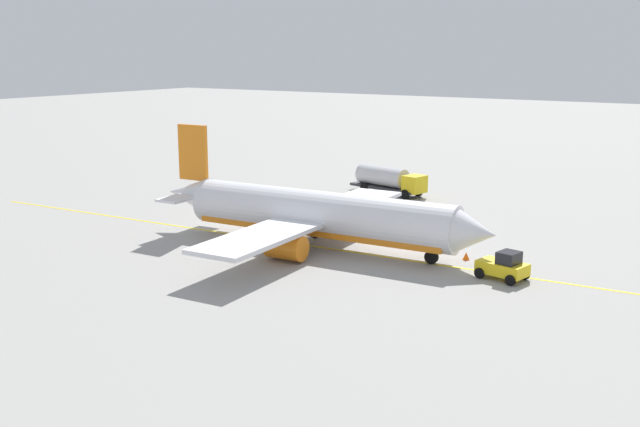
% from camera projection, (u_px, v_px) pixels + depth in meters
% --- Properties ---
extents(ground_plane, '(400.00, 400.00, 0.00)m').
position_uv_depth(ground_plane, '(320.00, 247.00, 64.98)').
color(ground_plane, '#9E9B96').
extents(airplane, '(32.37, 28.60, 9.95)m').
position_uv_depth(airplane, '(315.00, 215.00, 64.60)').
color(airplane, white).
rests_on(airplane, ground).
extents(fuel_tanker, '(10.27, 4.52, 3.15)m').
position_uv_depth(fuel_tanker, '(389.00, 179.00, 88.69)').
color(fuel_tanker, '#2D2D33').
rests_on(fuel_tanker, ground).
extents(pushback_tug, '(3.92, 2.92, 2.20)m').
position_uv_depth(pushback_tug, '(504.00, 266.00, 55.74)').
color(pushback_tug, yellow).
rests_on(pushback_tug, ground).
extents(refueling_worker, '(0.61, 0.63, 1.71)m').
position_uv_depth(refueling_worker, '(401.00, 208.00, 77.20)').
color(refueling_worker, navy).
rests_on(refueling_worker, ground).
extents(safety_cone_nose, '(0.58, 0.58, 0.64)m').
position_uv_depth(safety_cone_nose, '(466.00, 256.00, 61.03)').
color(safety_cone_nose, '#F2590F').
rests_on(safety_cone_nose, ground).
extents(taxi_line_marking, '(80.31, 4.70, 0.01)m').
position_uv_depth(taxi_line_marking, '(320.00, 247.00, 64.98)').
color(taxi_line_marking, yellow).
rests_on(taxi_line_marking, ground).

